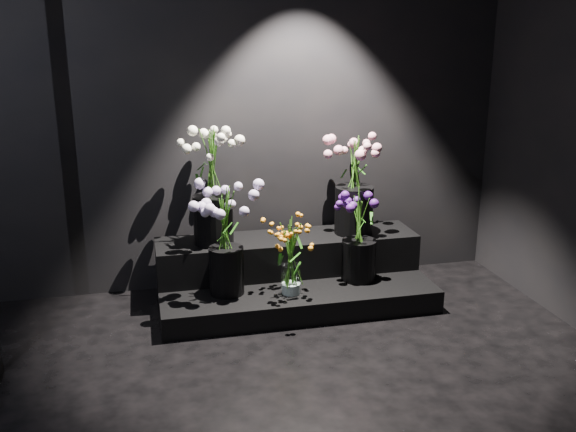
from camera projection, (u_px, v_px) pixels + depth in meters
name	position (u px, v px, depth m)	size (l,w,h in m)	color
wall_back	(228.00, 93.00, 4.41)	(4.00, 4.00, 0.00)	black
display_riser	(291.00, 274.00, 4.50)	(1.84, 0.82, 0.41)	black
bouquet_orange_bells	(291.00, 256.00, 4.14)	(0.31, 0.31, 0.50)	white
bouquet_lilac	(225.00, 232.00, 4.10)	(0.42, 0.42, 0.71)	black
bouquet_purple	(360.00, 231.00, 4.35)	(0.39, 0.39, 0.65)	black
bouquet_cream_roses	(212.00, 181.00, 4.28)	(0.46, 0.46, 0.79)	black
bouquet_pink_roses	(355.00, 179.00, 4.51)	(0.43, 0.43, 0.70)	black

